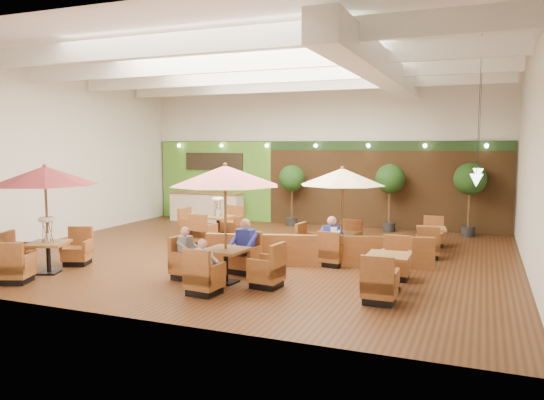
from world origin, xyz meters
The scene contains 17 objects.
room centered at (0.25, 1.22, 3.63)m, with size 14.04×14.00×5.52m.
service_counter centered at (-4.40, 5.10, 0.58)m, with size 3.00×0.75×1.18m.
booth_divider centered at (2.10, -0.86, 0.40)m, with size 5.79×0.18×0.80m, color brown.
table_0 centered at (-3.77, -3.98, 1.89)m, with size 2.59×2.74×2.65m.
table_1 centered at (0.66, -3.19, 1.83)m, with size 2.67×2.67×2.70m.
table_2 centered at (2.37, 0.24, 1.82)m, with size 2.42×2.51×2.52m.
table_3 centered at (-2.27, 1.54, 0.46)m, with size 1.83×2.70×1.57m.
table_4 centered at (4.14, -2.45, 0.38)m, with size 0.89×2.63×0.99m.
table_5 centered at (4.61, 2.08, 0.35)m, with size 0.91×2.48×0.91m.
topiary_0 centered at (-0.81, 5.30, 1.73)m, with size 1.00×1.00×2.32m.
topiary_1 centered at (2.88, 5.30, 1.79)m, with size 1.04×1.04×2.41m.
topiary_2 centered at (5.53, 5.30, 1.85)m, with size 1.07×1.07×2.49m.
diner_0 centered at (0.66, -4.17, 0.73)m, with size 0.36×0.29×0.72m.
diner_1 centered at (0.66, -2.20, 0.78)m, with size 0.44×0.36×0.86m.
diner_2 centered at (-0.32, -3.19, 0.74)m, with size 0.30×0.37×0.75m.
diner_3 centered at (2.43, -0.68, 0.77)m, with size 0.42×0.35×0.83m.
diner_4 centered at (2.43, -0.68, 0.77)m, with size 0.44×0.38×0.82m.
Camera 1 is at (5.95, -13.61, 3.10)m, focal length 35.00 mm.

